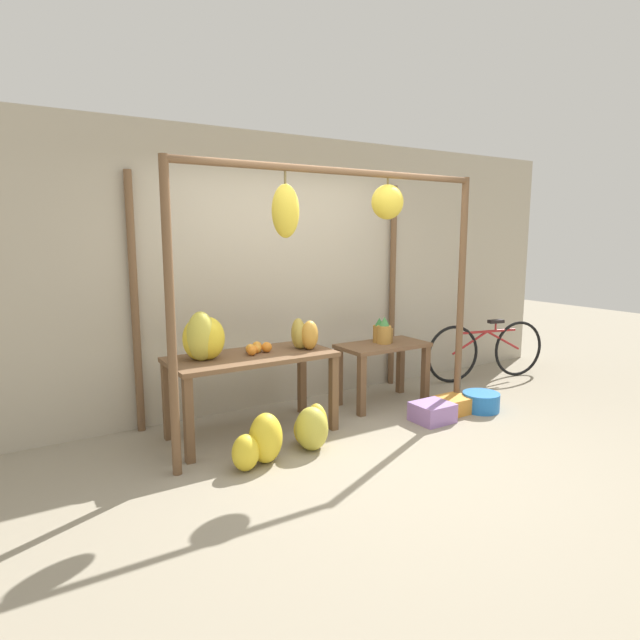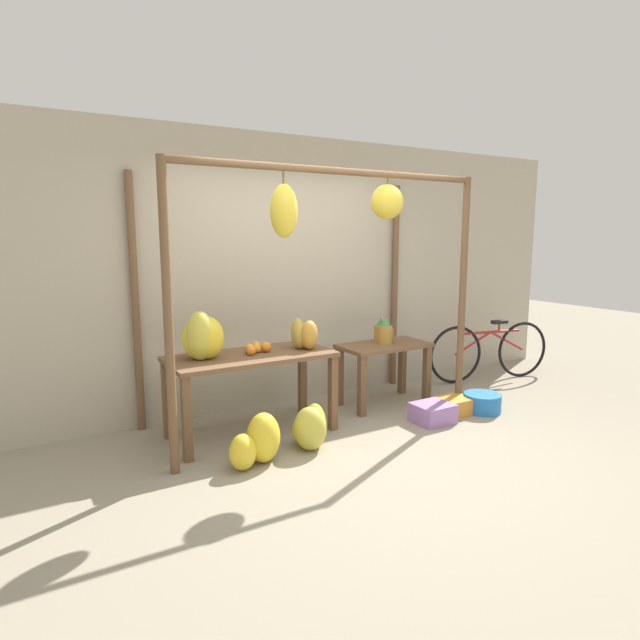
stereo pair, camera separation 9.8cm
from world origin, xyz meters
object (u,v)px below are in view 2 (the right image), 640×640
at_px(orange_pile, 256,348).
at_px(papaya_pile, 303,335).
at_px(pineapple_cluster, 384,332).
at_px(fruit_crate_white, 433,413).
at_px(blue_bucket, 482,403).
at_px(banana_pile_ground_right, 310,428).
at_px(fruit_crate_purple, 455,406).
at_px(parked_bicycle, 490,351).
at_px(banana_pile_on_table, 202,338).
at_px(banana_pile_ground_left, 257,442).

distance_m(orange_pile, papaya_pile, 0.46).
bearing_deg(orange_pile, pineapple_cluster, 3.02).
relative_size(orange_pile, pineapple_cluster, 0.90).
xyz_separation_m(fruit_crate_white, blue_bucket, (0.66, -0.02, 0.00)).
height_order(pineapple_cluster, papaya_pile, papaya_pile).
xyz_separation_m(banana_pile_ground_right, fruit_crate_purple, (1.70, 0.01, -0.09)).
height_order(blue_bucket, parked_bicycle, parked_bicycle).
bearing_deg(orange_pile, blue_bucket, -17.11).
relative_size(blue_bucket, fruit_crate_purple, 1.15).
relative_size(parked_bicycle, fruit_crate_purple, 5.06).
bearing_deg(parked_bicycle, orange_pile, -177.73).
bearing_deg(banana_pile_ground_right, banana_pile_on_table, 140.52).
distance_m(banana_pile_on_table, parked_bicycle, 3.75).
bearing_deg(banana_pile_ground_right, fruit_crate_purple, 0.39).
height_order(banana_pile_ground_right, blue_bucket, banana_pile_ground_right).
bearing_deg(papaya_pile, fruit_crate_white, -28.08).
bearing_deg(banana_pile_on_table, parked_bicycle, 1.94).
relative_size(banana_pile_on_table, papaya_pile, 1.32).
height_order(banana_pile_ground_left, parked_bicycle, parked_bicycle).
bearing_deg(parked_bicycle, banana_pile_on_table, -178.06).
distance_m(pineapple_cluster, banana_pile_ground_left, 2.05).
bearing_deg(banana_pile_on_table, fruit_crate_white, -17.76).
height_order(banana_pile_ground_right, parked_bicycle, parked_bicycle).
bearing_deg(fruit_crate_purple, fruit_crate_white, -168.53).
xyz_separation_m(banana_pile_ground_left, banana_pile_ground_right, (0.52, 0.07, -0.01)).
bearing_deg(papaya_pile, banana_pile_on_table, 175.91).
height_order(blue_bucket, fruit_crate_purple, blue_bucket).
relative_size(papaya_pile, fruit_crate_purple, 0.98).
bearing_deg(banana_pile_ground_left, fruit_crate_white, 0.13).
height_order(banana_pile_on_table, parked_bicycle, banana_pile_on_table).
distance_m(fruit_crate_white, papaya_pile, 1.47).
relative_size(banana_pile_on_table, blue_bucket, 1.12).
xyz_separation_m(banana_pile_on_table, fruit_crate_white, (2.05, -0.66, -0.84)).
distance_m(pineapple_cluster, fruit_crate_white, 1.00).
bearing_deg(blue_bucket, orange_pile, 162.89).
bearing_deg(banana_pile_ground_left, parked_bicycle, 12.64).
relative_size(pineapple_cluster, parked_bicycle, 0.17).
height_order(banana_pile_on_table, banana_pile_ground_right, banana_pile_on_table).
xyz_separation_m(banana_pile_ground_left, fruit_crate_purple, (2.22, 0.08, -0.10)).
bearing_deg(parked_bicycle, papaya_pile, -176.00).
xyz_separation_m(pineapple_cluster, papaya_pile, (-1.07, -0.15, 0.10)).
bearing_deg(pineapple_cluster, banana_pile_ground_right, -152.63).
bearing_deg(blue_bucket, papaya_pile, 160.78).
xyz_separation_m(orange_pile, parked_bicycle, (3.20, 0.13, -0.41)).
distance_m(banana_pile_on_table, orange_pile, 0.52).
distance_m(blue_bucket, papaya_pile, 2.02).
bearing_deg(pineapple_cluster, parked_bicycle, 1.60).
bearing_deg(parked_bicycle, banana_pile_ground_right, -166.46).
bearing_deg(banana_pile_ground_left, fruit_crate_purple, 2.04).
relative_size(fruit_crate_white, fruit_crate_purple, 1.11).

